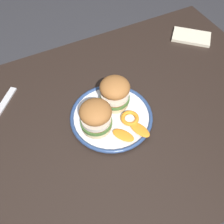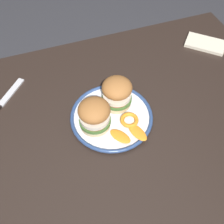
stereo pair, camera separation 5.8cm
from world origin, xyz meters
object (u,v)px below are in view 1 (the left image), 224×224
dinner_plate (112,118)px  sandwich_half_left (97,116)px  dining_table (96,142)px  sandwich_half_right (115,92)px

dinner_plate → sandwich_half_left: bearing=-167.3°
dining_table → sandwich_half_right: bearing=24.3°
dinner_plate → sandwich_half_right: sandwich_half_right is taller
dinner_plate → sandwich_half_left: 0.08m
dining_table → sandwich_half_left: (0.00, -0.02, 0.17)m
sandwich_half_left → sandwich_half_right: 0.10m
dining_table → sandwich_half_left: bearing=-76.7°
dinner_plate → sandwich_half_right: size_ratio=1.98×
sandwich_half_left → sandwich_half_right: same height
dinner_plate → sandwich_half_right: bearing=54.8°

